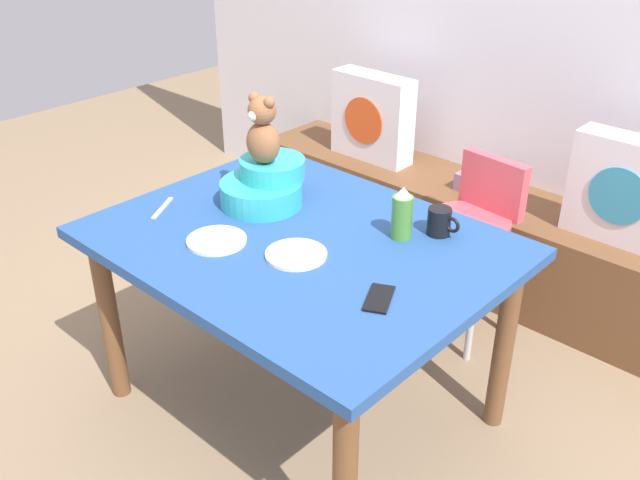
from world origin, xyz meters
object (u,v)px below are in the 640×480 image
object	(u,v)px
pillow_floral_left	(372,117)
infant_seat_teal	(265,185)
teddy_bear	(263,131)
ketchup_bottle	(402,214)
highchair	(470,226)
dinner_plate_near	(296,254)
coffee_mug	(440,222)
dinner_plate_far	(217,241)
dining_table	(300,261)
cell_phone	(379,298)
pillow_floral_right	(626,191)
book_stack	(480,183)

from	to	relation	value
pillow_floral_left	infant_seat_teal	xyz separation A→B (m)	(0.42, -1.14, 0.13)
teddy_bear	ketchup_bottle	size ratio (longest dim) A/B	1.35
highchair	ketchup_bottle	xyz separation A→B (m)	(0.08, -0.60, 0.31)
dinner_plate_near	highchair	bearing A→B (deg)	84.31
teddy_bear	coffee_mug	size ratio (longest dim) A/B	2.08
infant_seat_teal	dinner_plate_far	size ratio (longest dim) A/B	1.65
pillow_floral_left	dining_table	bearing A→B (deg)	-60.85
highchair	dinner_plate_far	size ratio (longest dim) A/B	3.95
pillow_floral_left	cell_phone	bearing A→B (deg)	-50.40
pillow_floral_right	teddy_bear	bearing A→B (deg)	-128.04
coffee_mug	cell_phone	distance (m)	0.46
teddy_bear	dinner_plate_far	size ratio (longest dim) A/B	1.25
pillow_floral_right	dinner_plate_far	size ratio (longest dim) A/B	2.20
coffee_mug	cell_phone	size ratio (longest dim) A/B	0.83
ketchup_bottle	dinner_plate_near	size ratio (longest dim) A/B	0.92
dining_table	dinner_plate_near	world-z (taller)	dinner_plate_near
cell_phone	dinner_plate_near	bearing A→B (deg)	150.77
highchair	infant_seat_teal	bearing A→B (deg)	-121.79
pillow_floral_right	dining_table	size ratio (longest dim) A/B	0.33
ketchup_bottle	cell_phone	xyz separation A→B (m)	(0.18, -0.34, -0.08)
pillow_floral_right	infant_seat_teal	bearing A→B (deg)	-128.05
book_stack	highchair	xyz separation A→B (m)	(0.22, -0.44, 0.02)
pillow_floral_left	pillow_floral_right	distance (m)	1.31
pillow_floral_left	teddy_bear	size ratio (longest dim) A/B	1.76
dinner_plate_near	dinner_plate_far	distance (m)	0.28
pillow_floral_right	cell_phone	world-z (taller)	pillow_floral_right
pillow_floral_left	coffee_mug	size ratio (longest dim) A/B	3.67
pillow_floral_left	book_stack	bearing A→B (deg)	1.87
ketchup_bottle	dinner_plate_near	bearing A→B (deg)	-117.33
dining_table	highchair	distance (m)	0.86
book_stack	highchair	distance (m)	0.49
coffee_mug	highchair	bearing A→B (deg)	107.87
highchair	coffee_mug	size ratio (longest dim) A/B	6.58
book_stack	ketchup_bottle	distance (m)	1.13
infant_seat_teal	teddy_bear	size ratio (longest dim) A/B	1.32
pillow_floral_left	cell_phone	world-z (taller)	pillow_floral_left
dining_table	teddy_bear	size ratio (longest dim) A/B	5.36
pillow_floral_right	cell_phone	size ratio (longest dim) A/B	3.06
teddy_bear	ketchup_bottle	bearing A→B (deg)	13.47
book_stack	dining_table	world-z (taller)	dining_table
pillow_floral_right	dinner_plate_near	bearing A→B (deg)	-111.75
highchair	dining_table	bearing A→B (deg)	-101.52
ketchup_bottle	book_stack	bearing A→B (deg)	106.16
ketchup_bottle	dining_table	bearing A→B (deg)	-136.70
highchair	ketchup_bottle	size ratio (longest dim) A/B	4.27
dining_table	ketchup_bottle	distance (m)	0.38
ketchup_bottle	teddy_bear	bearing A→B (deg)	-166.53
dining_table	teddy_bear	xyz separation A→B (m)	(-0.28, 0.11, 0.37)
pillow_floral_left	teddy_bear	xyz separation A→B (m)	(0.42, -1.14, 0.34)
coffee_mug	dinner_plate_near	size ratio (longest dim) A/B	0.60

